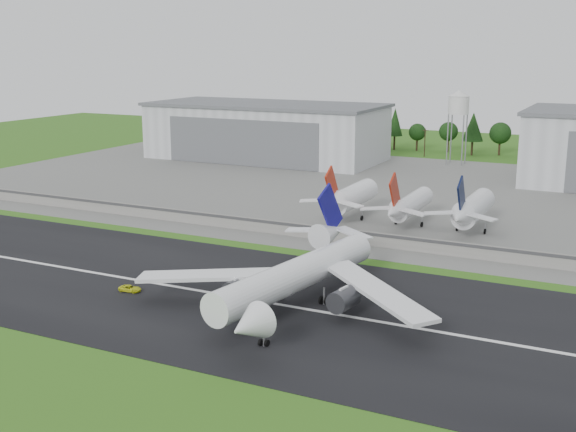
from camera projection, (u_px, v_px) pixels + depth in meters
The scene contains 14 objects.
ground at pixel (230, 319), 124.40m from camera, with size 600.00×600.00×0.00m, color #205F16.
runway at pixel (258, 301), 133.13m from camera, with size 320.00×60.00×0.10m, color black.
runway_centerline at pixel (258, 301), 133.12m from camera, with size 220.00×1.00×0.02m, color white.
apron at pixel (423, 194), 229.27m from camera, with size 320.00×150.00×0.10m, color slate.
blast_fence at pixel (348, 236), 172.05m from camera, with size 240.00×0.61×3.50m.
hangar_west at pixel (266, 131), 300.18m from camera, with size 97.00×44.00×23.20m.
water_tower at pixel (459, 102), 282.62m from camera, with size 8.40×8.40×29.40m.
utility_poles at pixel (476, 160), 299.20m from camera, with size 230.00×3.00×12.00m, color black, non-canonical shape.
treeline at pixel (483, 155), 312.31m from camera, with size 320.00×16.00×22.00m, color black, non-canonical shape.
main_airliner at pixel (295, 283), 128.29m from camera, with size 56.51×59.13×18.17m.
ground_vehicle at pixel (130, 288), 138.07m from camera, with size 2.02×4.38×1.22m, color #D0D719.
parked_jet_red_a at pixel (348, 198), 193.51m from camera, with size 7.36×31.29×16.86m.
parked_jet_red_b at pixel (408, 205), 186.44m from camera, with size 7.36×31.29×16.38m.
parked_jet_navy at pixel (471, 209), 179.47m from camera, with size 7.36×31.29×16.87m.
Camera 1 is at (60.50, -100.67, 45.82)m, focal length 45.00 mm.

